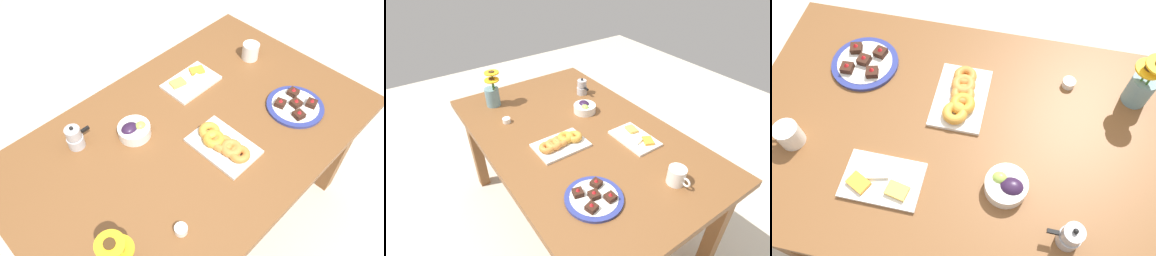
{
  "view_description": "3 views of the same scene",
  "coord_description": "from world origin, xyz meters",
  "views": [
    {
      "loc": [
        -0.72,
        -0.72,
        1.98
      ],
      "look_at": [
        0.0,
        0.0,
        0.78
      ],
      "focal_mm": 35.0,
      "sensor_mm": 36.0,
      "label": 1
    },
    {
      "loc": [
        1.14,
        -0.79,
        1.74
      ],
      "look_at": [
        0.0,
        0.0,
        0.78
      ],
      "focal_mm": 28.0,
      "sensor_mm": 36.0,
      "label": 2
    },
    {
      "loc": [
        -0.13,
        0.61,
        1.9
      ],
      "look_at": [
        0.0,
        0.0,
        0.78
      ],
      "focal_mm": 35.0,
      "sensor_mm": 36.0,
      "label": 3
    }
  ],
  "objects": [
    {
      "name": "grape_bowl",
      "position": [
        -0.18,
        0.17,
        0.77
      ],
      "size": [
        0.14,
        0.14,
        0.07
      ],
      "color": "white",
      "rests_on": "dining_table"
    },
    {
      "name": "dessert_plate",
      "position": [
        0.44,
        -0.22,
        0.75
      ],
      "size": [
        0.26,
        0.26,
        0.05
      ],
      "color": "navy",
      "rests_on": "dining_table"
    },
    {
      "name": "ground_plane",
      "position": [
        0.0,
        0.0,
        0.0
      ],
      "size": [
        6.0,
        6.0,
        0.0
      ],
      "primitive_type": "plane",
      "color": "beige"
    },
    {
      "name": "cheese_platter",
      "position": [
        0.22,
        0.23,
        0.75
      ],
      "size": [
        0.26,
        0.17,
        0.03
      ],
      "color": "white",
      "rests_on": "dining_table"
    },
    {
      "name": "coffee_mug",
      "position": [
        0.58,
        0.15,
        0.78
      ],
      "size": [
        0.12,
        0.08,
        0.09
      ],
      "color": "white",
      "rests_on": "dining_table"
    },
    {
      "name": "moka_pot",
      "position": [
        -0.38,
        0.3,
        0.79
      ],
      "size": [
        0.11,
        0.07,
        0.12
      ],
      "color": "#B7B7BC",
      "rests_on": "dining_table"
    },
    {
      "name": "flower_vase",
      "position": [
        -0.58,
        -0.27,
        0.82
      ],
      "size": [
        0.11,
        0.11,
        0.23
      ],
      "color": "#6B939E",
      "rests_on": "dining_table"
    },
    {
      "name": "jam_cup_honey",
      "position": [
        -0.34,
        -0.29,
        0.76
      ],
      "size": [
        0.05,
        0.05,
        0.03
      ],
      "color": "white",
      "rests_on": "dining_table"
    },
    {
      "name": "croissant_platter",
      "position": [
        0.04,
        -0.14,
        0.76
      ],
      "size": [
        0.19,
        0.28,
        0.05
      ],
      "color": "white",
      "rests_on": "dining_table"
    },
    {
      "name": "dining_table",
      "position": [
        0.0,
        0.0,
        0.65
      ],
      "size": [
        1.6,
        1.0,
        0.74
      ],
      "color": "brown",
      "rests_on": "ground_plane"
    }
  ]
}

